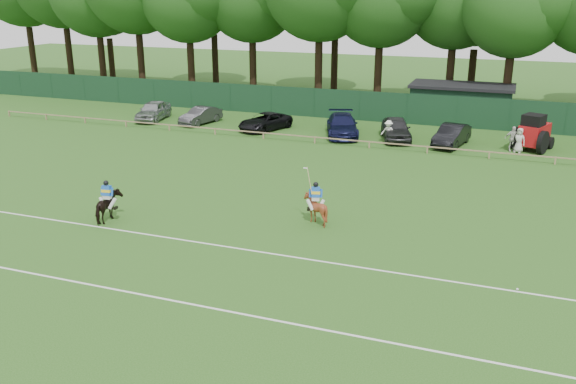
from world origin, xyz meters
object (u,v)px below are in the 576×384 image
at_px(hatch_grey, 396,129).
at_px(spectator_left, 388,132).
at_px(polo_ball, 517,289).
at_px(sedan_silver, 153,111).
at_px(suv_black, 265,122).
at_px(spectator_right, 519,140).
at_px(horse_chestnut, 315,209).
at_px(sedan_grey, 201,116).
at_px(sedan_navy, 342,125).
at_px(spectator_mid, 512,139).
at_px(horse_dark, 108,207).
at_px(tractor, 533,133).
at_px(estate_black, 452,135).
at_px(utility_shed, 461,102).

bearing_deg(hatch_grey, spectator_left, -122.06).
height_order(hatch_grey, polo_ball, hatch_grey).
xyz_separation_m(sedan_silver, suv_black, (10.34, -0.28, -0.14)).
bearing_deg(spectator_right, horse_chestnut, -98.70).
relative_size(sedan_grey, sedan_navy, 0.75).
bearing_deg(spectator_mid, hatch_grey, 164.83).
bearing_deg(horse_chestnut, horse_dark, 2.21).
xyz_separation_m(sedan_grey, spectator_left, (15.82, -1.25, 0.15)).
bearing_deg(sedan_navy, horse_dark, -123.44).
bearing_deg(horse_chestnut, spectator_mid, -132.58).
xyz_separation_m(horse_dark, tractor, (19.09, 21.52, 0.48)).
bearing_deg(tractor, sedan_navy, -157.46).
distance_m(estate_black, utility_shed, 9.31).
bearing_deg(sedan_grey, utility_shed, 36.15).
height_order(sedan_navy, spectator_mid, spectator_mid).
height_order(horse_chestnut, sedan_grey, horse_chestnut).
height_order(horse_chestnut, sedan_navy, sedan_navy).
bearing_deg(spectator_right, suv_black, -163.02).
bearing_deg(spectator_mid, estate_black, 166.41).
xyz_separation_m(utility_shed, tractor, (5.64, -8.65, -0.34)).
relative_size(sedan_grey, hatch_grey, 0.86).
bearing_deg(spectator_mid, sedan_silver, 168.06).
relative_size(horse_dark, estate_black, 0.38).
relative_size(horse_dark, utility_shed, 0.20).
distance_m(hatch_grey, polo_ball, 23.71).
bearing_deg(horse_chestnut, sedan_silver, -58.54).
bearing_deg(utility_shed, sedan_grey, -156.08).
bearing_deg(suv_black, estate_black, 19.13).
bearing_deg(sedan_silver, spectator_mid, -11.79).
height_order(sedan_silver, utility_shed, utility_shed).
bearing_deg(spectator_mid, spectator_left, 173.31).
distance_m(sedan_grey, tractor, 25.55).
relative_size(horse_chestnut, sedan_grey, 0.35).
bearing_deg(polo_ball, horse_dark, 177.81).
height_order(sedan_grey, polo_ball, sedan_grey).
height_order(horse_dark, sedan_silver, sedan_silver).
distance_m(sedan_navy, spectator_right, 12.59).
distance_m(horse_chestnut, hatch_grey, 18.11).
xyz_separation_m(spectator_left, spectator_right, (8.84, 0.41, 0.02)).
bearing_deg(hatch_grey, sedan_silver, 162.72).
bearing_deg(polo_ball, spectator_left, 113.54).
relative_size(horse_dark, tractor, 0.48).
bearing_deg(suv_black, utility_shed, 52.70).
distance_m(horse_dark, spectator_mid, 27.28).
bearing_deg(sedan_grey, suv_black, 8.94).
bearing_deg(sedan_grey, spectator_right, 10.30).
relative_size(sedan_grey, estate_black, 0.91).
relative_size(hatch_grey, estate_black, 1.06).
distance_m(estate_black, spectator_right, 4.50).
distance_m(sedan_grey, polo_ball, 33.25).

